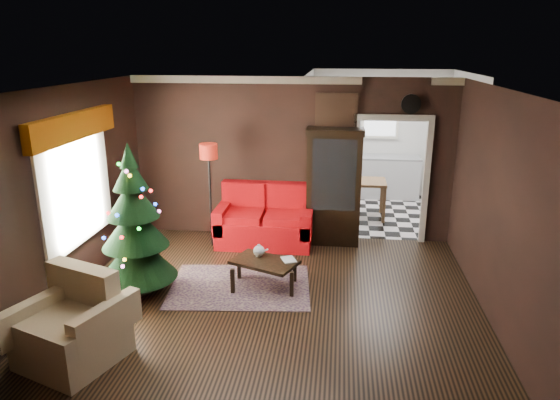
# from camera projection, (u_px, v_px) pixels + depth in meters

# --- Properties ---
(floor) EXTENTS (5.50, 5.50, 0.00)m
(floor) POSITION_uv_depth(u_px,v_px,m) (272.00, 302.00, 6.75)
(floor) COLOR black
(floor) RESTS_ON ground
(ceiling) EXTENTS (5.50, 5.50, 0.00)m
(ceiling) POSITION_uv_depth(u_px,v_px,m) (271.00, 88.00, 5.93)
(ceiling) COLOR white
(ceiling) RESTS_ON ground
(wall_back) EXTENTS (5.50, 0.00, 5.50)m
(wall_back) POSITION_uv_depth(u_px,v_px,m) (291.00, 159.00, 8.71)
(wall_back) COLOR black
(wall_back) RESTS_ON ground
(wall_front) EXTENTS (5.50, 0.00, 5.50)m
(wall_front) POSITION_uv_depth(u_px,v_px,m) (228.00, 295.00, 3.96)
(wall_front) COLOR black
(wall_front) RESTS_ON ground
(wall_left) EXTENTS (0.00, 5.50, 5.50)m
(wall_left) POSITION_uv_depth(u_px,v_px,m) (65.00, 194.00, 6.65)
(wall_left) COLOR black
(wall_left) RESTS_ON ground
(wall_right) EXTENTS (0.00, 5.50, 5.50)m
(wall_right) POSITION_uv_depth(u_px,v_px,m) (499.00, 210.00, 6.02)
(wall_right) COLOR black
(wall_right) RESTS_ON ground
(doorway) EXTENTS (1.10, 0.10, 2.10)m
(doorway) POSITION_uv_depth(u_px,v_px,m) (390.00, 182.00, 8.62)
(doorway) COLOR #EEE6CF
(doorway) RESTS_ON ground
(left_window) EXTENTS (0.05, 1.60, 1.40)m
(left_window) POSITION_uv_depth(u_px,v_px,m) (75.00, 187.00, 6.82)
(left_window) COLOR white
(left_window) RESTS_ON wall_left
(valance) EXTENTS (0.12, 2.10, 0.35)m
(valance) POSITION_uv_depth(u_px,v_px,m) (74.00, 126.00, 6.58)
(valance) COLOR #833C04
(valance) RESTS_ON wall_left
(kitchen_floor) EXTENTS (3.00, 3.00, 0.00)m
(kitchen_floor) POSITION_uv_depth(u_px,v_px,m) (380.00, 213.00, 10.35)
(kitchen_floor) COLOR white
(kitchen_floor) RESTS_ON ground
(kitchen_window) EXTENTS (0.70, 0.06, 0.70)m
(kitchen_window) POSITION_uv_depth(u_px,v_px,m) (380.00, 120.00, 11.23)
(kitchen_window) COLOR white
(kitchen_window) RESTS_ON ground
(rug) EXTENTS (2.08, 1.61, 0.01)m
(rug) POSITION_uv_depth(u_px,v_px,m) (240.00, 286.00, 7.16)
(rug) COLOR #50424B
(rug) RESTS_ON ground
(loveseat) EXTENTS (1.70, 0.90, 1.00)m
(loveseat) POSITION_uv_depth(u_px,v_px,m) (265.00, 216.00, 8.59)
(loveseat) COLOR #7A0001
(loveseat) RESTS_ON ground
(curio_cabinet) EXTENTS (0.90, 0.45, 1.90)m
(curio_cabinet) POSITION_uv_depth(u_px,v_px,m) (334.00, 189.00, 8.54)
(curio_cabinet) COLOR black
(curio_cabinet) RESTS_ON ground
(floor_lamp) EXTENTS (0.39, 0.39, 1.87)m
(floor_lamp) POSITION_uv_depth(u_px,v_px,m) (210.00, 199.00, 8.41)
(floor_lamp) COLOR black
(floor_lamp) RESTS_ON ground
(christmas_tree) EXTENTS (1.09, 1.09, 2.00)m
(christmas_tree) POSITION_uv_depth(u_px,v_px,m) (134.00, 222.00, 6.65)
(christmas_tree) COLOR black
(christmas_tree) RESTS_ON ground
(armchair) EXTENTS (1.23, 1.23, 0.98)m
(armchair) POSITION_uv_depth(u_px,v_px,m) (70.00, 322.00, 5.36)
(armchair) COLOR beige
(armchair) RESTS_ON ground
(coffee_table) EXTENTS (1.02, 0.83, 0.40)m
(coffee_table) POSITION_uv_depth(u_px,v_px,m) (265.00, 274.00, 7.08)
(coffee_table) COLOR black
(coffee_table) RESTS_ON rug
(teapot) EXTENTS (0.20, 0.20, 0.17)m
(teapot) POSITION_uv_depth(u_px,v_px,m) (259.00, 251.00, 7.15)
(teapot) COLOR white
(teapot) RESTS_ON coffee_table
(cup_a) EXTENTS (0.08, 0.08, 0.05)m
(cup_a) POSITION_uv_depth(u_px,v_px,m) (256.00, 252.00, 7.24)
(cup_a) COLOR beige
(cup_a) RESTS_ON coffee_table
(cup_b) EXTENTS (0.08, 0.08, 0.06)m
(cup_b) POSITION_uv_depth(u_px,v_px,m) (258.00, 254.00, 7.16)
(cup_b) COLOR white
(cup_b) RESTS_ON coffee_table
(book) EXTENTS (0.17, 0.09, 0.24)m
(book) POSITION_uv_depth(u_px,v_px,m) (283.00, 253.00, 6.98)
(book) COLOR gray
(book) RESTS_ON coffee_table
(wall_clock) EXTENTS (0.32, 0.32, 0.06)m
(wall_clock) POSITION_uv_depth(u_px,v_px,m) (411.00, 104.00, 8.15)
(wall_clock) COLOR white
(wall_clock) RESTS_ON wall_back
(painting) EXTENTS (0.62, 0.05, 0.52)m
(painting) POSITION_uv_depth(u_px,v_px,m) (336.00, 111.00, 8.33)
(painting) COLOR #B98649
(painting) RESTS_ON wall_back
(kitchen_counter) EXTENTS (1.80, 0.60, 0.90)m
(kitchen_counter) POSITION_uv_depth(u_px,v_px,m) (378.00, 177.00, 11.36)
(kitchen_counter) COLOR silver
(kitchen_counter) RESTS_ON ground
(kitchen_table) EXTENTS (0.70, 0.70, 0.75)m
(kitchen_table) POSITION_uv_depth(u_px,v_px,m) (367.00, 199.00, 9.99)
(kitchen_table) COLOR #533719
(kitchen_table) RESTS_ON ground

